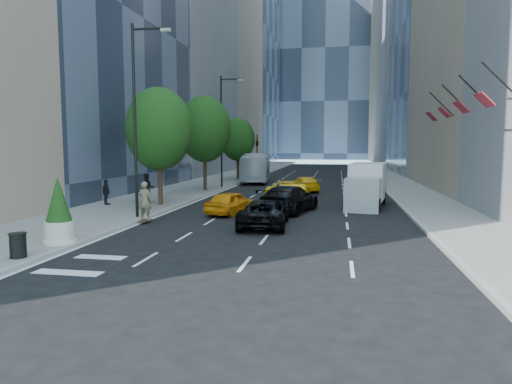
% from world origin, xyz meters
% --- Properties ---
extents(ground, '(160.00, 160.00, 0.00)m').
position_xyz_m(ground, '(0.00, 0.00, 0.00)').
color(ground, black).
rests_on(ground, ground).
extents(sidewalk_left, '(6.00, 120.00, 0.15)m').
position_xyz_m(sidewalk_left, '(-9.00, 30.00, 0.07)').
color(sidewalk_left, slate).
rests_on(sidewalk_left, ground).
extents(sidewalk_right, '(4.00, 120.00, 0.15)m').
position_xyz_m(sidewalk_right, '(10.00, 30.00, 0.07)').
color(sidewalk_right, slate).
rests_on(sidewalk_right, ground).
extents(tower_left_mid, '(20.00, 24.00, 45.00)m').
position_xyz_m(tower_left_mid, '(-22.00, 42.00, 22.50)').
color(tower_left_mid, slate).
rests_on(tower_left_mid, ground).
extents(tower_left_end, '(20.00, 28.00, 60.00)m').
position_xyz_m(tower_left_end, '(-22.00, 92.00, 30.00)').
color(tower_left_end, '#28303F').
rests_on(tower_left_end, ground).
extents(tower_right_far, '(20.00, 24.00, 50.00)m').
position_xyz_m(tower_right_far, '(22.00, 98.00, 25.00)').
color(tower_right_far, gray).
rests_on(tower_right_far, ground).
extents(tower_distant, '(40.00, 20.00, 90.00)m').
position_xyz_m(tower_distant, '(0.00, 120.00, 45.00)').
color(tower_distant, '#28303F').
rests_on(tower_distant, ground).
extents(lamp_near, '(2.13, 0.22, 10.00)m').
position_xyz_m(lamp_near, '(-6.32, 4.00, 5.81)').
color(lamp_near, black).
rests_on(lamp_near, sidewalk_left).
extents(lamp_far, '(2.13, 0.22, 10.00)m').
position_xyz_m(lamp_far, '(-6.32, 22.00, 5.81)').
color(lamp_far, black).
rests_on(lamp_far, sidewalk_left).
extents(tree_near, '(4.20, 4.20, 7.46)m').
position_xyz_m(tree_near, '(-7.20, 9.00, 4.97)').
color(tree_near, '#302513').
rests_on(tree_near, sidewalk_left).
extents(tree_mid, '(4.50, 4.50, 7.99)m').
position_xyz_m(tree_mid, '(-7.20, 19.00, 5.32)').
color(tree_mid, '#302513').
rests_on(tree_mid, sidewalk_left).
extents(tree_far, '(3.90, 3.90, 6.92)m').
position_xyz_m(tree_far, '(-7.20, 32.00, 4.62)').
color(tree_far, '#302513').
rests_on(tree_far, sidewalk_left).
extents(traffic_signal, '(2.48, 0.53, 5.20)m').
position_xyz_m(traffic_signal, '(-6.40, 40.00, 4.23)').
color(traffic_signal, black).
rests_on(traffic_signal, sidewalk_left).
extents(facade_flags, '(1.85, 13.30, 2.05)m').
position_xyz_m(facade_flags, '(10.64, 10.00, 6.18)').
color(facade_flags, black).
rests_on(facade_flags, ground).
extents(skateboarder, '(0.77, 0.55, 1.99)m').
position_xyz_m(skateboarder, '(-5.60, 3.00, 1.00)').
color(skateboarder, '#746849').
rests_on(skateboarder, ground).
extents(black_sedan_lincoln, '(2.52, 4.94, 1.33)m').
position_xyz_m(black_sedan_lincoln, '(0.50, 3.06, 0.67)').
color(black_sedan_lincoln, black).
rests_on(black_sedan_lincoln, ground).
extents(black_sedan_mercedes, '(3.50, 5.90, 1.60)m').
position_xyz_m(black_sedan_mercedes, '(1.20, 8.00, 0.80)').
color(black_sedan_mercedes, black).
rests_on(black_sedan_mercedes, ground).
extents(taxi_a, '(2.72, 4.19, 1.33)m').
position_xyz_m(taxi_a, '(-2.00, 6.80, 0.66)').
color(taxi_a, orange).
rests_on(taxi_a, ground).
extents(taxi_b, '(1.91, 4.70, 1.52)m').
position_xyz_m(taxi_b, '(1.20, 10.22, 0.76)').
color(taxi_b, '#D2970B').
rests_on(taxi_b, ground).
extents(taxi_c, '(3.15, 5.30, 1.38)m').
position_xyz_m(taxi_c, '(0.50, 14.44, 0.69)').
color(taxi_c, yellow).
rests_on(taxi_c, ground).
extents(taxi_d, '(3.22, 4.77, 1.28)m').
position_xyz_m(taxi_d, '(1.20, 20.50, 0.64)').
color(taxi_d, yellow).
rests_on(taxi_d, ground).
extents(city_bus, '(3.95, 11.42, 3.12)m').
position_xyz_m(city_bus, '(-4.80, 30.41, 1.56)').
color(city_bus, silver).
rests_on(city_bus, ground).
extents(box_truck, '(3.01, 6.09, 2.79)m').
position_xyz_m(box_truck, '(5.82, 11.26, 1.42)').
color(box_truck, silver).
rests_on(box_truck, ground).
extents(pedestrian_a, '(1.18, 1.10, 1.94)m').
position_xyz_m(pedestrian_a, '(-8.32, 9.57, 1.12)').
color(pedestrian_a, black).
rests_on(pedestrian_a, sidewalk_left).
extents(pedestrian_b, '(1.00, 0.90, 1.64)m').
position_xyz_m(pedestrian_b, '(-10.56, 8.26, 0.97)').
color(pedestrian_b, black).
rests_on(pedestrian_b, sidewalk_left).
extents(trash_can, '(0.54, 0.54, 0.81)m').
position_xyz_m(trash_can, '(-6.60, -5.09, 0.55)').
color(trash_can, black).
rests_on(trash_can, sidewalk_left).
extents(planter_shrub, '(1.08, 1.08, 2.60)m').
position_xyz_m(planter_shrub, '(-6.60, -2.74, 1.39)').
color(planter_shrub, beige).
rests_on(planter_shrub, sidewalk_left).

